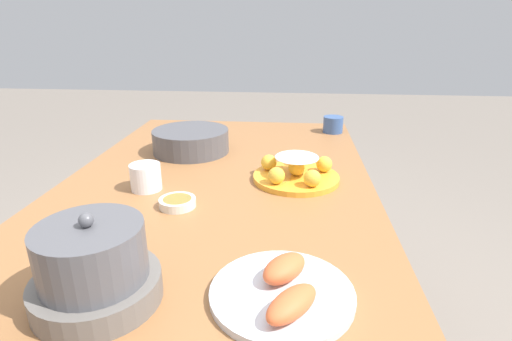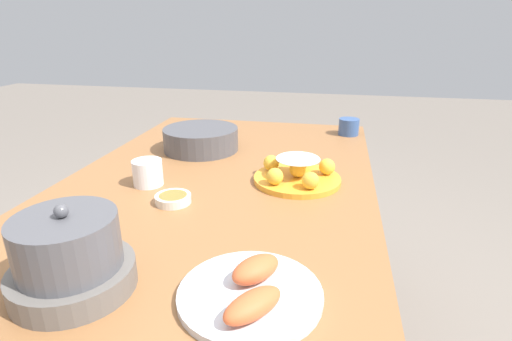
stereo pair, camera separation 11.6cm
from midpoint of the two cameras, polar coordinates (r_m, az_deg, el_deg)
dining_table at (r=1.20m, az=-8.57°, el=-6.23°), size 1.56×0.92×0.76m
cake_plate at (r=1.19m, az=3.00°, el=-0.18°), size 0.26×0.26×0.08m
serving_bowl at (r=1.47m, az=-11.54°, el=4.26°), size 0.27×0.27×0.08m
sauce_bowl at (r=1.06m, az=-14.28°, el=-4.48°), size 0.09×0.09×0.02m
seafood_platter at (r=0.71m, az=-0.84°, el=-16.92°), size 0.25×0.25×0.06m
cup_near at (r=1.72m, az=9.06°, el=6.48°), size 0.08×0.08×0.07m
cup_far at (r=1.18m, az=-18.23°, el=-0.94°), size 0.09×0.09×0.07m
warming_pot at (r=0.76m, az=-26.37°, el=-12.48°), size 0.22×0.22×0.17m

